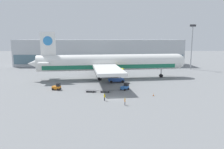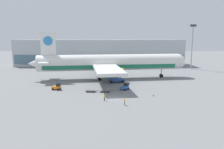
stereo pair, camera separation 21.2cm
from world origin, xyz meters
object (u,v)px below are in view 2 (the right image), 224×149
baggage_dolly_lead (91,91)px  baggage_dolly_second (105,91)px  airplane_main (108,63)px  traffic_cone_near (153,95)px  light_mast (192,43)px  scissor_lift_loader (116,77)px  baggage_tug_mid (57,87)px  ground_crew_far (104,97)px  baggage_tug_foreground (125,87)px  ground_crew_near (125,101)px

baggage_dolly_lead → baggage_dolly_second: bearing=0.6°
airplane_main → traffic_cone_near: bearing=-71.6°
light_mast → baggage_dolly_second: bearing=-131.9°
scissor_lift_loader → baggage_dolly_second: bearing=-111.9°
airplane_main → traffic_cone_near: 27.91m
baggage_tug_mid → light_mast: bearing=48.8°
airplane_main → baggage_tug_mid: size_ratio=21.68×
light_mast → ground_crew_far: (-40.44, -53.57, -11.38)m
light_mast → scissor_lift_loader: bearing=-139.8°
baggage_tug_foreground → ground_crew_far: bearing=-162.2°
airplane_main → scissor_lift_loader: size_ratio=10.42×
baggage_tug_mid → baggage_dolly_second: baggage_tug_mid is taller
scissor_lift_loader → baggage_tug_foreground: size_ratio=2.03×
scissor_lift_loader → baggage_tug_foreground: bearing=-86.1°
baggage_dolly_lead → traffic_cone_near: (16.73, -4.51, -0.05)m
baggage_dolly_lead → ground_crew_near: bearing=-49.9°
ground_crew_near → ground_crew_far: ground_crew_far is taller
baggage_dolly_second → traffic_cone_near: size_ratio=5.42×
baggage_tug_foreground → traffic_cone_near: 9.85m
baggage_tug_foreground → baggage_dolly_lead: size_ratio=0.73×
baggage_dolly_lead → ground_crew_far: size_ratio=2.15×
airplane_main → ground_crew_near: airplane_main is taller
light_mast → ground_crew_far: light_mast is taller
light_mast → airplane_main: bearing=-148.1°
baggage_tug_foreground → ground_crew_near: bearing=-139.3°
ground_crew_far → ground_crew_near: bearing=25.0°
baggage_dolly_second → scissor_lift_loader: bearing=80.6°
light_mast → baggage_dolly_second: 61.81m
scissor_lift_loader → baggage_dolly_lead: scissor_lift_loader is taller
traffic_cone_near → light_mast: bearing=60.6°
light_mast → baggage_dolly_lead: size_ratio=5.65×
light_mast → baggage_tug_mid: bearing=-142.3°
airplane_main → ground_crew_far: bearing=-99.0°
baggage_dolly_second → ground_crew_far: bearing=-84.9°
airplane_main → ground_crew_near: (4.03, -32.34, -4.87)m
ground_crew_far → baggage_dolly_lead: bearing=177.1°
scissor_lift_loader → traffic_cone_near: (9.21, -18.15, -1.49)m
baggage_tug_foreground → baggage_dolly_second: 6.45m
airplane_main → baggage_dolly_second: size_ratio=15.43×
ground_crew_near → baggage_tug_mid: bearing=56.1°
ground_crew_far → traffic_cone_near: size_ratio=2.52×
baggage_tug_mid → baggage_dolly_lead: (10.10, -2.58, -0.49)m
baggage_tug_foreground → baggage_tug_mid: size_ratio=1.02×
baggage_tug_foreground → light_mast: bearing=5.7°
light_mast → baggage_tug_foreground: size_ratio=7.76×
baggage_tug_mid → baggage_dolly_second: (14.10, -2.87, -0.49)m
baggage_tug_mid → ground_crew_near: baggage_tug_mid is taller
scissor_lift_loader → baggage_dolly_second: scissor_lift_loader is taller
baggage_dolly_lead → traffic_cone_near: 17.33m
scissor_lift_loader → baggage_tug_mid: 20.82m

